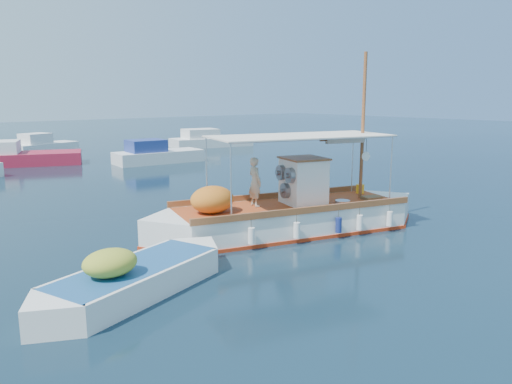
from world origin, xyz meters
TOP-DOWN VIEW (x-y plane):
  - ground at (0.00, 0.00)m, footprint 160.00×160.00m
  - fishing_caique at (0.18, -0.51)m, footprint 9.70×4.62m
  - dinghy at (-6.21, -2.10)m, footprint 5.53×2.87m
  - bg_boat_n at (-2.74, 22.89)m, footprint 8.90×5.71m
  - bg_boat_ne at (5.26, 17.79)m, footprint 6.02×2.70m
  - bg_boat_e at (14.16, 24.42)m, footprint 7.44×3.84m
  - bg_boat_far_n at (1.20, 28.58)m, footprint 5.31×3.37m

SIDE VIEW (x-z plane):
  - ground at x=0.00m, z-range 0.00..0.00m
  - dinghy at x=-6.21m, z-range -0.41..1.01m
  - bg_boat_n at x=-2.74m, z-range -0.41..1.39m
  - bg_boat_e at x=14.16m, z-range -0.41..1.39m
  - bg_boat_far_n at x=1.20m, z-range -0.41..1.39m
  - bg_boat_ne at x=5.26m, z-range -0.41..1.39m
  - fishing_caique at x=0.18m, z-range -2.54..3.61m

